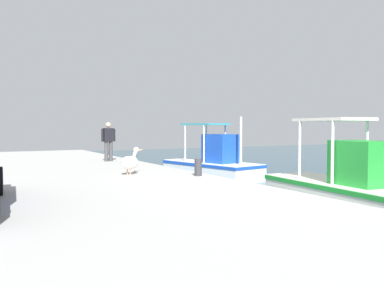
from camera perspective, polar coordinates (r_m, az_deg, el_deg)
name	(u,v)px	position (r m, az deg, el deg)	size (l,w,h in m)	color
quay_pier	(55,226)	(8.18, -18.34, -10.73)	(36.00, 10.00, 0.80)	#9E9E99
fishing_boat_nearest	(213,164)	(18.03, 2.92, -2.76)	(4.98, 2.67, 2.64)	white
fishing_boat_second	(346,187)	(11.92, 20.48, -5.54)	(5.15, 2.22, 2.88)	silver
pelican	(130,161)	(12.52, -8.55, -2.39)	(0.61, 0.94, 0.82)	tan
fisherman_standing	(108,140)	(17.55, -11.44, 0.57)	(0.29, 0.62, 1.62)	#3F3F42
mooring_bollard_nearest	(198,167)	(12.12, 0.85, -3.25)	(0.22, 0.22, 0.49)	#333338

